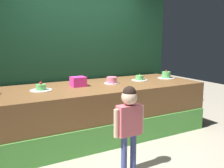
{
  "coord_description": "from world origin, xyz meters",
  "views": [
    {
      "loc": [
        -1.77,
        -3.06,
        1.61
      ],
      "look_at": [
        0.14,
        0.39,
        0.9
      ],
      "focal_mm": 40.5,
      "sensor_mm": 36.0,
      "label": 1
    }
  ],
  "objects_px": {
    "child_figure": "(129,117)",
    "pink_box": "(78,82)",
    "cake_center_left": "(112,80)",
    "cake_center_right": "(139,78)",
    "cake_far_right": "(166,76)",
    "cake_far_left": "(41,88)"
  },
  "relations": [
    {
      "from": "cake_far_left",
      "to": "cake_center_left",
      "type": "height_order",
      "value": "cake_far_left"
    },
    {
      "from": "cake_center_left",
      "to": "cake_center_right",
      "type": "height_order",
      "value": "cake_center_right"
    },
    {
      "from": "child_figure",
      "to": "cake_center_right",
      "type": "bearing_deg",
      "value": 51.08
    },
    {
      "from": "child_figure",
      "to": "pink_box",
      "type": "relative_size",
      "value": 4.7
    },
    {
      "from": "cake_center_right",
      "to": "cake_far_right",
      "type": "relative_size",
      "value": 0.9
    },
    {
      "from": "pink_box",
      "to": "cake_center_right",
      "type": "relative_size",
      "value": 0.77
    },
    {
      "from": "child_figure",
      "to": "pink_box",
      "type": "height_order",
      "value": "child_figure"
    },
    {
      "from": "cake_far_right",
      "to": "cake_center_right",
      "type": "bearing_deg",
      "value": 176.29
    },
    {
      "from": "child_figure",
      "to": "cake_center_left",
      "type": "height_order",
      "value": "child_figure"
    },
    {
      "from": "cake_center_right",
      "to": "cake_far_right",
      "type": "height_order",
      "value": "cake_far_right"
    },
    {
      "from": "cake_center_left",
      "to": "pink_box",
      "type": "bearing_deg",
      "value": 178.17
    },
    {
      "from": "cake_center_left",
      "to": "cake_far_right",
      "type": "distance_m",
      "value": 1.21
    },
    {
      "from": "cake_far_right",
      "to": "cake_far_left",
      "type": "bearing_deg",
      "value": -179.7
    },
    {
      "from": "child_figure",
      "to": "cake_far_right",
      "type": "height_order",
      "value": "child_figure"
    },
    {
      "from": "child_figure",
      "to": "cake_far_left",
      "type": "height_order",
      "value": "child_figure"
    },
    {
      "from": "cake_far_right",
      "to": "cake_center_left",
      "type": "bearing_deg",
      "value": 179.77
    },
    {
      "from": "pink_box",
      "to": "cake_far_right",
      "type": "bearing_deg",
      "value": -0.76
    },
    {
      "from": "cake_far_left",
      "to": "cake_far_right",
      "type": "xyz_separation_m",
      "value": [
        2.43,
        0.01,
        0.02
      ]
    },
    {
      "from": "cake_center_left",
      "to": "cake_center_right",
      "type": "xyz_separation_m",
      "value": [
        0.61,
        0.03,
        -0.02
      ]
    },
    {
      "from": "child_figure",
      "to": "pink_box",
      "type": "distance_m",
      "value": 1.38
    },
    {
      "from": "pink_box",
      "to": "cake_center_left",
      "type": "relative_size",
      "value": 0.86
    },
    {
      "from": "cake_far_left",
      "to": "cake_center_right",
      "type": "height_order",
      "value": "cake_far_left"
    }
  ]
}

